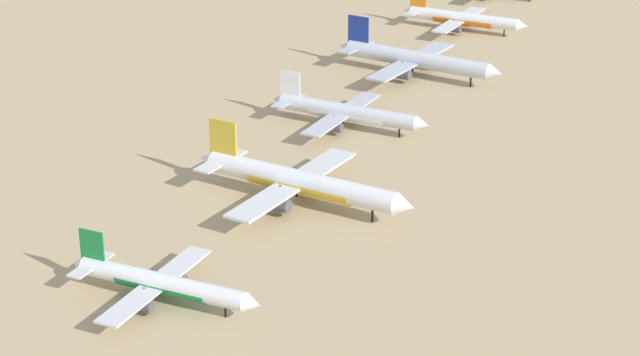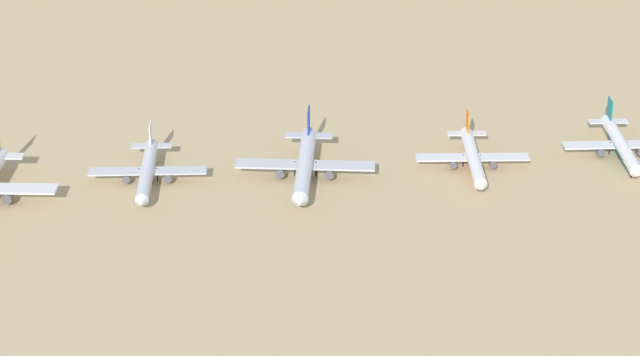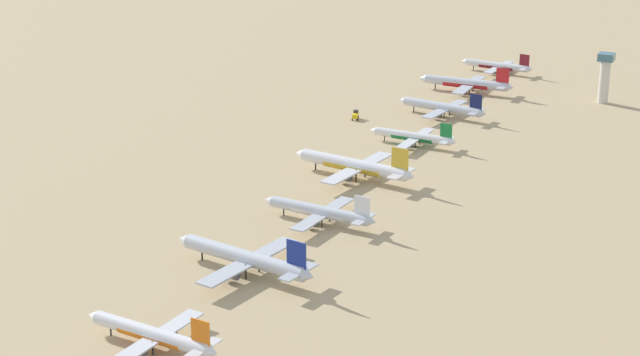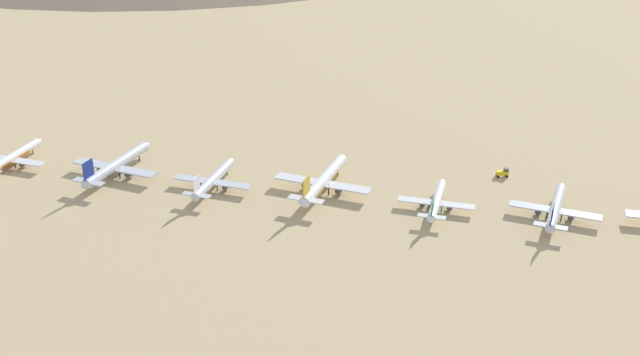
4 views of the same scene
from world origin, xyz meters
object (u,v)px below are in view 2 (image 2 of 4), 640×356
object	(u,v)px
parked_jet_5	(147,171)
parked_jet_7	(473,157)
parked_jet_6	(305,165)
parked_jet_8	(621,145)

from	to	relation	value
parked_jet_5	parked_jet_7	size ratio (longest dim) A/B	1.02
parked_jet_5	parked_jet_7	bearing A→B (deg)	89.44
parked_jet_6	parked_jet_8	distance (m)	97.64
parked_jet_6	parked_jet_8	size ratio (longest dim) A/B	1.19
parked_jet_6	parked_jet_7	world-z (taller)	parked_jet_6
parked_jet_6	parked_jet_8	xyz separation A→B (m)	(-5.11, 97.50, -0.84)
parked_jet_8	parked_jet_7	bearing A→B (deg)	-85.41
parked_jet_6	parked_jet_5	bearing A→B (deg)	-92.84
parked_jet_8	parked_jet_5	bearing A→B (deg)	-88.88
parked_jet_7	parked_jet_8	xyz separation A→B (m)	(-3.75, 46.72, 0.08)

